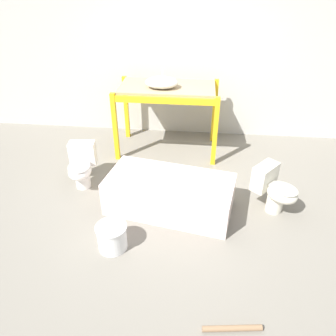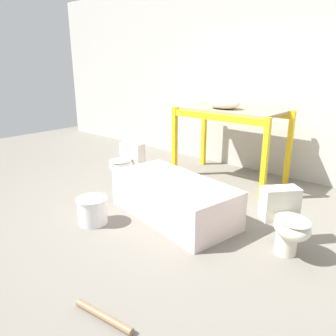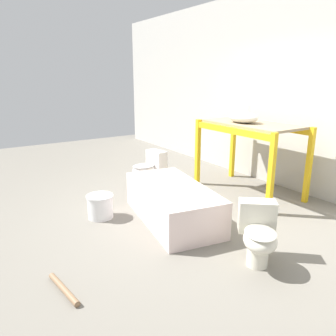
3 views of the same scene
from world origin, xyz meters
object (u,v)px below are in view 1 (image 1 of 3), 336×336
(bathtub_main, at_px, (170,192))
(toilet_near, at_px, (81,165))
(sink_basin, at_px, (162,83))
(toilet_far, at_px, (275,189))
(bucket_white, at_px, (112,236))

(bathtub_main, xyz_separation_m, toilet_near, (-1.30, 0.40, 0.06))
(sink_basin, bearing_deg, bathtub_main, -79.49)
(bathtub_main, height_order, toilet_near, toilet_near)
(toilet_far, distance_m, bucket_white, 2.11)
(sink_basin, bearing_deg, toilet_far, -40.43)
(bathtub_main, bearing_deg, toilet_far, 15.86)
(toilet_near, distance_m, bucket_white, 1.38)
(toilet_near, relative_size, toilet_far, 0.93)
(sink_basin, xyz_separation_m, bucket_white, (-0.30, -2.25, -1.04))
(bathtub_main, distance_m, toilet_far, 1.34)
(bathtub_main, xyz_separation_m, toilet_far, (1.33, 0.12, 0.06))
(sink_basin, bearing_deg, bucket_white, -97.57)
(toilet_far, bearing_deg, sink_basin, 89.65)
(toilet_far, height_order, bucket_white, toilet_far)
(sink_basin, height_order, bucket_white, sink_basin)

